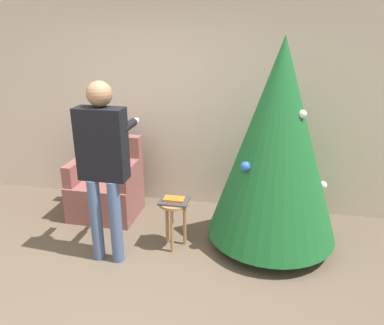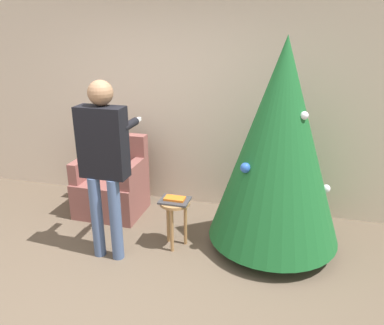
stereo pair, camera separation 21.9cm
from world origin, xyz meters
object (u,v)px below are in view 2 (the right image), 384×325
Objects in this scene: armchair at (112,185)px; side_stool at (175,211)px; person_standing at (104,155)px; christmas_tree at (279,144)px.

armchair is 1.84× the size of side_stool.
person_standing is 0.96m from side_stool.
christmas_tree is 1.28m from side_stool.
person_standing reaches higher than armchair.
christmas_tree is 2.23× the size of armchair.
person_standing is at bearing -159.91° from christmas_tree.
christmas_tree is 2.20m from armchair.
side_stool is at bearing -164.56° from christmas_tree.
christmas_tree reaches higher than person_standing.
christmas_tree is at bearing 15.44° from side_stool.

